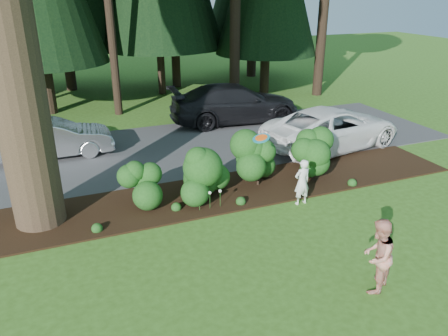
% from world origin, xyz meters
% --- Properties ---
extents(ground, '(80.00, 80.00, 0.00)m').
position_xyz_m(ground, '(0.00, 0.00, 0.00)').
color(ground, '#335618').
rests_on(ground, ground).
extents(mulch_bed, '(16.00, 2.50, 0.05)m').
position_xyz_m(mulch_bed, '(0.00, 3.25, 0.03)').
color(mulch_bed, black).
rests_on(mulch_bed, ground).
extents(driveway, '(22.00, 6.00, 0.03)m').
position_xyz_m(driveway, '(0.00, 7.50, 0.01)').
color(driveway, '#38383A').
rests_on(driveway, ground).
extents(shrub_row, '(6.53, 1.60, 1.61)m').
position_xyz_m(shrub_row, '(0.77, 3.14, 0.81)').
color(shrub_row, '#1A4716').
rests_on(shrub_row, ground).
extents(lily_cluster, '(0.69, 0.09, 0.57)m').
position_xyz_m(lily_cluster, '(-0.30, 2.40, 0.50)').
color(lily_cluster, '#1A4716').
rests_on(lily_cluster, ground).
extents(car_silver_wagon, '(4.14, 1.49, 1.36)m').
position_xyz_m(car_silver_wagon, '(-4.09, 8.22, 0.71)').
color(car_silver_wagon, '#BABABF').
rests_on(car_silver_wagon, driveway).
extents(car_white_suv, '(5.86, 3.52, 1.52)m').
position_xyz_m(car_white_suv, '(5.66, 5.36, 0.79)').
color(car_white_suv, white).
rests_on(car_white_suv, driveway).
extents(car_dark_suv, '(5.92, 2.74, 1.67)m').
position_xyz_m(car_dark_suv, '(3.62, 9.80, 0.87)').
color(car_dark_suv, black).
rests_on(car_dark_suv, driveway).
extents(child, '(0.51, 0.36, 1.33)m').
position_xyz_m(child, '(2.20, 1.80, 0.67)').
color(child, white).
rests_on(child, ground).
extents(adult, '(0.97, 0.92, 1.58)m').
position_xyz_m(adult, '(1.59, -2.01, 0.79)').
color(adult, red).
rests_on(adult, ground).
extents(frisbee, '(0.45, 0.45, 0.18)m').
position_xyz_m(frisbee, '(0.91, 1.83, 2.11)').
color(frisbee, teal).
rests_on(frisbee, ground).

